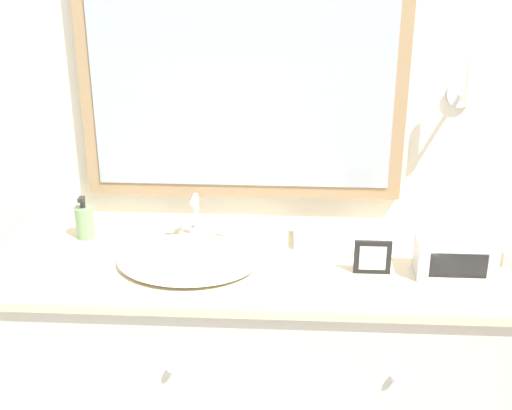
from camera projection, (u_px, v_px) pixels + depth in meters
The scene contains 7 objects.
wall_back at pixel (287, 123), 2.49m from camera, with size 8.00×0.18×2.55m.
vanity_counter at pixel (282, 375), 2.51m from camera, with size 1.93×0.61×0.91m.
sink_basin at pixel (189, 257), 2.32m from camera, with size 0.46×0.42×0.16m.
soap_bottle at pixel (85, 221), 2.47m from camera, with size 0.06×0.06×0.16m.
appliance_box at pixel (455, 258), 2.23m from camera, with size 0.24×0.11×0.12m.
picture_frame at pixel (373, 257), 2.24m from camera, with size 0.12×0.01×0.11m.
hand_towel_near_sink at pixel (323, 236), 2.46m from camera, with size 0.20×0.14×0.04m.
Camera 1 is at (0.02, -1.75, 2.01)m, focal length 50.00 mm.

